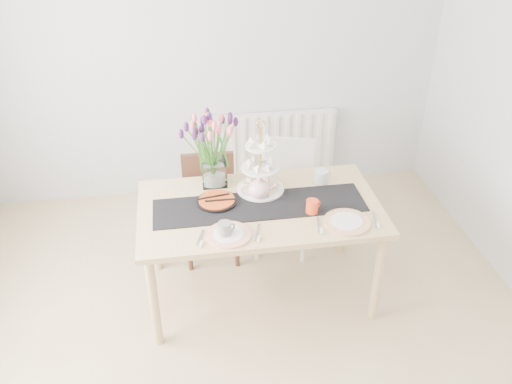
{
  "coord_description": "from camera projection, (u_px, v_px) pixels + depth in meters",
  "views": [
    {
      "loc": [
        -0.33,
        -2.22,
        2.73
      ],
      "look_at": [
        0.13,
        0.68,
        0.89
      ],
      "focal_mm": 38.0,
      "sensor_mm": 36.0,
      "label": 1
    }
  ],
  "objects": [
    {
      "name": "cream_jug",
      "position": [
        321.0,
        177.0,
        3.81
      ],
      "size": [
        0.12,
        0.12,
        0.09
      ],
      "primitive_type": "cylinder",
      "rotation": [
        0.0,
        0.0,
        0.29
      ],
      "color": "silver",
      "rests_on": "dining_table"
    },
    {
      "name": "tart_tin",
      "position": [
        217.0,
        201.0,
        3.6
      ],
      "size": [
        0.27,
        0.27,
        0.03
      ],
      "rotation": [
        0.0,
        0.0,
        -0.27
      ],
      "color": "black",
      "rests_on": "dining_table"
    },
    {
      "name": "plate_left",
      "position": [
        229.0,
        235.0,
        3.3
      ],
      "size": [
        0.35,
        0.35,
        0.01
      ],
      "primitive_type": "cylinder",
      "rotation": [
        0.0,
        0.0,
        -0.31
      ],
      "color": "white",
      "rests_on": "dining_table"
    },
    {
      "name": "mug_grey",
      "position": [
        225.0,
        230.0,
        3.27
      ],
      "size": [
        0.11,
        0.11,
        0.1
      ],
      "primitive_type": "cylinder",
      "rotation": [
        0.0,
        0.0,
        0.46
      ],
      "color": "gray",
      "rests_on": "dining_table"
    },
    {
      "name": "tulip_vase",
      "position": [
        212.0,
        139.0,
        3.65
      ],
      "size": [
        0.63,
        0.63,
        0.54
      ],
      "rotation": [
        0.0,
        0.0,
        0.33
      ],
      "color": "silver",
      "rests_on": "dining_table"
    },
    {
      "name": "cake_stand",
      "position": [
        260.0,
        174.0,
        3.67
      ],
      "size": [
        0.33,
        0.33,
        0.48
      ],
      "rotation": [
        0.0,
        0.0,
        0.22
      ],
      "color": "gold",
      "rests_on": "dining_table"
    },
    {
      "name": "chair_brown",
      "position": [
        210.0,
        199.0,
        4.18
      ],
      "size": [
        0.41,
        0.41,
        0.81
      ],
      "rotation": [
        0.0,
        0.0,
        -0.03
      ],
      "color": "#3B1F15",
      "rests_on": "ground"
    },
    {
      "name": "plate_right",
      "position": [
        347.0,
        222.0,
        3.41
      ],
      "size": [
        0.35,
        0.35,
        0.02
      ],
      "primitive_type": "cylinder",
      "rotation": [
        0.0,
        0.0,
        -0.21
      ],
      "color": "silver",
      "rests_on": "dining_table"
    },
    {
      "name": "room_shell",
      "position": [
        252.0,
        196.0,
        2.66
      ],
      "size": [
        4.5,
        4.5,
        4.5
      ],
      "color": "tan",
      "rests_on": "ground"
    },
    {
      "name": "dining_table",
      "position": [
        260.0,
        215.0,
        3.62
      ],
      "size": [
        1.6,
        0.9,
        0.75
      ],
      "color": "tan",
      "rests_on": "ground"
    },
    {
      "name": "mug_orange",
      "position": [
        312.0,
        207.0,
        3.49
      ],
      "size": [
        0.11,
        0.11,
        0.1
      ],
      "primitive_type": "cylinder",
      "rotation": [
        0.0,
        0.0,
        0.51
      ],
      "color": "#EC421A",
      "rests_on": "dining_table"
    },
    {
      "name": "chair_white",
      "position": [
        284.0,
        187.0,
        4.24
      ],
      "size": [
        0.54,
        0.54,
        0.88
      ],
      "rotation": [
        0.0,
        0.0,
        -0.28
      ],
      "color": "silver",
      "rests_on": "ground"
    },
    {
      "name": "teapot",
      "position": [
        259.0,
        189.0,
        3.62
      ],
      "size": [
        0.26,
        0.22,
        0.16
      ],
      "primitive_type": null,
      "rotation": [
        0.0,
        0.0,
        -0.11
      ],
      "color": "white",
      "rests_on": "dining_table"
    },
    {
      "name": "radiator",
      "position": [
        271.0,
        144.0,
        5.01
      ],
      "size": [
        1.2,
        0.08,
        0.6
      ],
      "primitive_type": "cube",
      "color": "white",
      "rests_on": "room_shell"
    },
    {
      "name": "table_runner",
      "position": [
        260.0,
        205.0,
        3.58
      ],
      "size": [
        1.4,
        0.35,
        0.01
      ],
      "primitive_type": "cube",
      "color": "black",
      "rests_on": "dining_table"
    }
  ]
}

